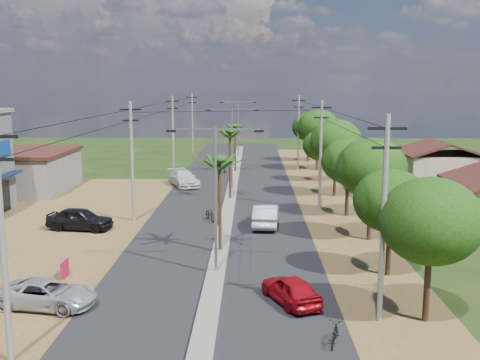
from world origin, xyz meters
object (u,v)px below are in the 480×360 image
object	(u,v)px
car_red_near	(291,290)
car_white_far	(184,179)
moto_rider_east	(334,335)
roadside_sign	(65,270)
car_parked_silver	(47,295)
car_parked_dark	(80,219)
car_silver_mid	(266,216)

from	to	relation	value
car_red_near	car_white_far	distance (m)	32.15
moto_rider_east	roadside_sign	xyz separation A→B (m)	(-13.20, 7.48, 0.08)
car_white_far	moto_rider_east	world-z (taller)	car_white_far
car_red_near	car_parked_silver	xyz separation A→B (m)	(-11.28, -0.75, -0.03)
car_white_far	car_parked_dark	size ratio (longest dim) A/B	1.15
car_parked_silver	roadside_sign	xyz separation A→B (m)	(-0.50, 3.98, -0.15)
car_silver_mid	car_parked_silver	distance (m)	18.61
car_silver_mid	car_white_far	xyz separation A→B (m)	(-7.97, 16.30, -0.04)
car_silver_mid	roadside_sign	xyz separation A→B (m)	(-10.97, -11.40, -0.32)
car_silver_mid	car_red_near	bearing A→B (deg)	97.51
car_parked_dark	car_white_far	bearing A→B (deg)	-7.59
car_silver_mid	car_parked_silver	world-z (taller)	car_silver_mid
roadside_sign	moto_rider_east	bearing A→B (deg)	-29.94
car_silver_mid	car_parked_dark	size ratio (longest dim) A/B	1.06
car_parked_silver	moto_rider_east	distance (m)	13.18
car_red_near	roadside_sign	world-z (taller)	car_red_near
car_red_near	car_white_far	bearing A→B (deg)	-98.18
car_red_near	car_parked_silver	bearing A→B (deg)	-20.20
car_red_near	car_parked_dark	world-z (taller)	car_parked_dark
moto_rider_east	roadside_sign	distance (m)	15.17
car_parked_dark	roadside_sign	distance (m)	10.31
car_silver_mid	roadside_sign	distance (m)	15.83
car_white_far	car_parked_silver	xyz separation A→B (m)	(-2.50, -31.68, -0.14)
car_white_far	moto_rider_east	distance (m)	36.64
car_parked_silver	roadside_sign	bearing A→B (deg)	17.04
roadside_sign	car_white_far	bearing A→B (deg)	83.43
car_white_far	moto_rider_east	bearing A→B (deg)	-97.83
car_parked_dark	moto_rider_east	bearing A→B (deg)	-129.73
car_red_near	car_white_far	world-z (taller)	car_white_far
car_white_far	car_red_near	bearing A→B (deg)	-98.16
car_silver_mid	car_white_far	distance (m)	18.15
car_parked_silver	car_parked_dark	distance (m)	14.31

